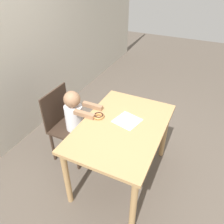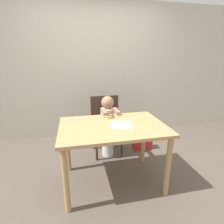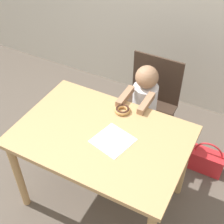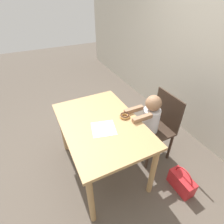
{
  "view_description": "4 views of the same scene",
  "coord_description": "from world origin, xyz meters",
  "px_view_note": "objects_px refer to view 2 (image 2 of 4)",
  "views": [
    {
      "loc": [
        -1.61,
        -0.65,
        2.16
      ],
      "look_at": [
        0.02,
        0.12,
        0.89
      ],
      "focal_mm": 35.0,
      "sensor_mm": 36.0,
      "label": 1
    },
    {
      "loc": [
        -0.41,
        -1.83,
        1.52
      ],
      "look_at": [
        0.02,
        0.12,
        0.89
      ],
      "focal_mm": 28.0,
      "sensor_mm": 36.0,
      "label": 2
    },
    {
      "loc": [
        0.78,
        -1.31,
        2.33
      ],
      "look_at": [
        0.02,
        0.12,
        0.89
      ],
      "focal_mm": 50.0,
      "sensor_mm": 36.0,
      "label": 3
    },
    {
      "loc": [
        1.37,
        -0.54,
        1.98
      ],
      "look_at": [
        0.02,
        0.12,
        0.89
      ],
      "focal_mm": 28.0,
      "sensor_mm": 36.0,
      "label": 4
    }
  ],
  "objects_px": {
    "chair": "(106,124)",
    "child_figure": "(108,125)",
    "donut": "(110,116)",
    "handbag": "(142,142)"
  },
  "relations": [
    {
      "from": "chair",
      "to": "donut",
      "type": "bearing_deg",
      "value": -94.74
    },
    {
      "from": "chair",
      "to": "child_figure",
      "type": "distance_m",
      "value": 0.13
    },
    {
      "from": "donut",
      "to": "child_figure",
      "type": "bearing_deg",
      "value": 83.5
    },
    {
      "from": "chair",
      "to": "child_figure",
      "type": "height_order",
      "value": "child_figure"
    },
    {
      "from": "chair",
      "to": "handbag",
      "type": "distance_m",
      "value": 0.73
    },
    {
      "from": "chair",
      "to": "donut",
      "type": "xyz_separation_m",
      "value": [
        -0.04,
        -0.48,
        0.3
      ]
    },
    {
      "from": "child_figure",
      "to": "donut",
      "type": "relative_size",
      "value": 8.2
    },
    {
      "from": "child_figure",
      "to": "handbag",
      "type": "distance_m",
      "value": 0.74
    },
    {
      "from": "chair",
      "to": "donut",
      "type": "distance_m",
      "value": 0.57
    },
    {
      "from": "donut",
      "to": "handbag",
      "type": "relative_size",
      "value": 0.35
    }
  ]
}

